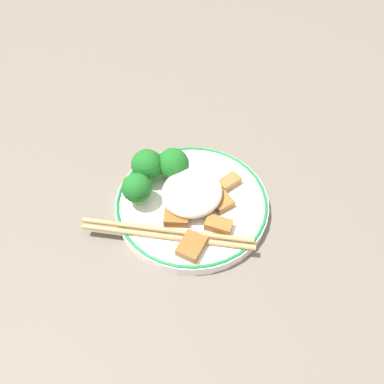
# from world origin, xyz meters

# --- Properties ---
(ground_plane) EXTENTS (3.00, 3.00, 0.00)m
(ground_plane) POSITION_xyz_m (0.00, 0.00, 0.00)
(ground_plane) COLOR #665B51
(plate) EXTENTS (0.22, 0.22, 0.02)m
(plate) POSITION_xyz_m (0.00, 0.00, 0.01)
(plate) COLOR white
(plate) RESTS_ON ground_plane
(rice_mound) EXTENTS (0.09, 0.09, 0.04)m
(rice_mound) POSITION_xyz_m (0.00, 0.00, 0.04)
(rice_mound) COLOR white
(rice_mound) RESTS_ON plate
(broccoli_back_left) EXTENTS (0.05, 0.05, 0.05)m
(broccoli_back_left) POSITION_xyz_m (-0.05, 0.02, 0.04)
(broccoli_back_left) COLOR #7FB756
(broccoli_back_left) RESTS_ON plate
(broccoli_back_center) EXTENTS (0.05, 0.05, 0.05)m
(broccoli_back_center) POSITION_xyz_m (-0.08, -0.00, 0.05)
(broccoli_back_center) COLOR #7FB756
(broccoli_back_center) RESTS_ON plate
(broccoli_back_right) EXTENTS (0.04, 0.04, 0.05)m
(broccoli_back_right) POSITION_xyz_m (-0.06, -0.04, 0.05)
(broccoli_back_right) COLOR #7FB756
(broccoli_back_right) RESTS_ON plate
(meat_near_front) EXTENTS (0.04, 0.04, 0.01)m
(meat_near_front) POSITION_xyz_m (0.00, -0.04, 0.02)
(meat_near_front) COLOR brown
(meat_near_front) RESTS_ON plate
(meat_near_left) EXTENTS (0.03, 0.04, 0.01)m
(meat_near_left) POSITION_xyz_m (0.03, 0.06, 0.02)
(meat_near_left) COLOR #9E6633
(meat_near_left) RESTS_ON plate
(meat_near_right) EXTENTS (0.04, 0.04, 0.01)m
(meat_near_right) POSITION_xyz_m (0.04, 0.02, 0.02)
(meat_near_right) COLOR #995B28
(meat_near_right) RESTS_ON plate
(meat_near_back) EXTENTS (0.04, 0.03, 0.01)m
(meat_near_back) POSITION_xyz_m (0.06, -0.02, 0.02)
(meat_near_back) COLOR #995B28
(meat_near_back) RESTS_ON plate
(meat_on_rice_edge) EXTENTS (0.03, 0.04, 0.01)m
(meat_on_rice_edge) POSITION_xyz_m (0.04, -0.07, 0.02)
(meat_on_rice_edge) COLOR brown
(meat_on_rice_edge) RESTS_ON plate
(chopsticks) EXTENTS (0.22, 0.11, 0.01)m
(chopsticks) POSITION_xyz_m (0.00, -0.07, 0.02)
(chopsticks) COLOR #AD8451
(chopsticks) RESTS_ON plate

